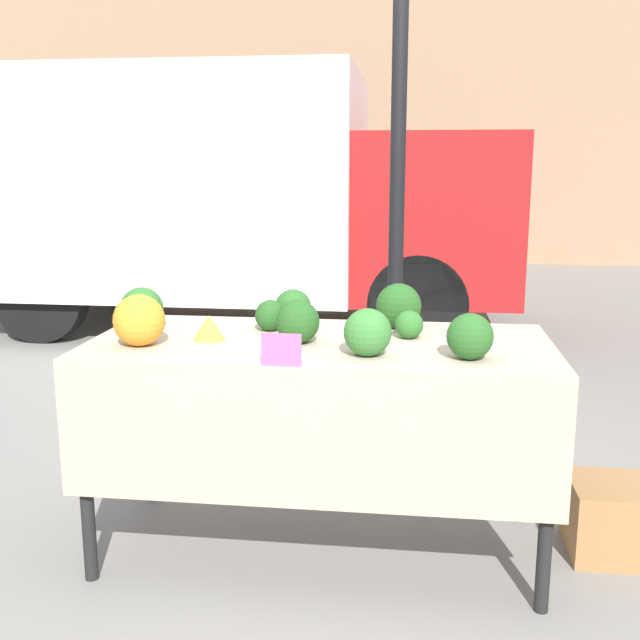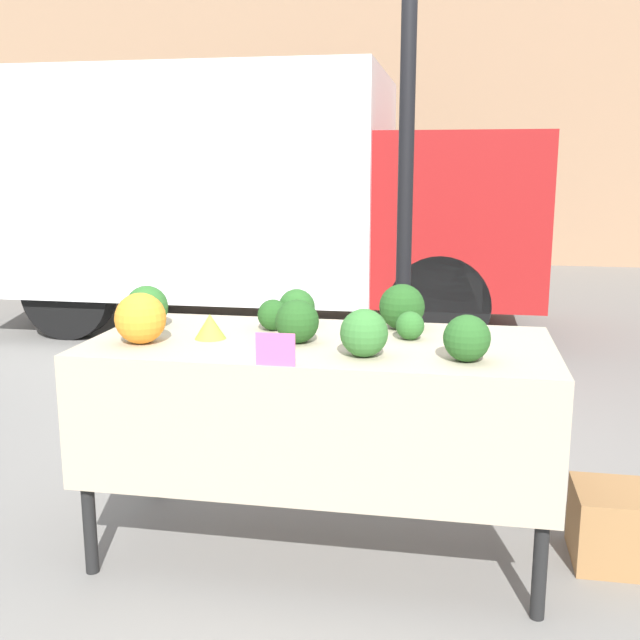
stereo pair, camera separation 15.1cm
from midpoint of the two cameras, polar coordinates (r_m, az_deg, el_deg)
ground_plane at (r=3.18m, az=1.42°, el=-16.90°), size 40.00×40.00×0.00m
building_facade at (r=12.39m, az=8.79°, el=18.57°), size 16.00×0.60×6.06m
tent_pole at (r=3.47m, az=7.69°, el=6.30°), size 0.07×0.07×2.40m
parked_truck at (r=7.23m, az=-4.38°, el=9.68°), size 4.89×2.25×2.34m
market_table at (r=2.83m, az=1.29°, el=-4.14°), size 1.76×0.81×0.86m
orange_cauliflower at (r=2.86m, az=-12.06°, el=0.12°), size 0.19×0.19×0.19m
romanesco_head at (r=2.91m, az=-6.90°, el=-0.49°), size 0.12×0.12×0.10m
broccoli_head_0 at (r=2.90m, az=8.36°, el=-0.43°), size 0.11×0.11×0.11m
broccoli_head_1 at (r=2.62m, az=5.02°, el=-0.99°), size 0.17×0.17×0.17m
broccoli_head_2 at (r=3.14m, az=-11.72°, el=0.99°), size 0.17×0.17×0.17m
broccoli_head_3 at (r=2.81m, az=-0.21°, el=-0.12°), size 0.17×0.17×0.17m
broccoli_head_4 at (r=3.04m, az=-2.18°, el=0.39°), size 0.13×0.13×0.13m
broccoli_head_5 at (r=2.61m, az=12.76°, el=-1.37°), size 0.16×0.16×0.16m
broccoli_head_6 at (r=3.12m, az=-0.41°, el=0.97°), size 0.15×0.15×0.15m
broccoli_head_7 at (r=3.07m, az=7.66°, el=1.00°), size 0.19×0.19×0.19m
price_sign at (r=2.49m, az=-1.69°, el=-2.27°), size 0.14×0.01×0.11m
produce_crate at (r=3.26m, az=23.46°, el=-14.26°), size 0.39×0.33×0.29m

